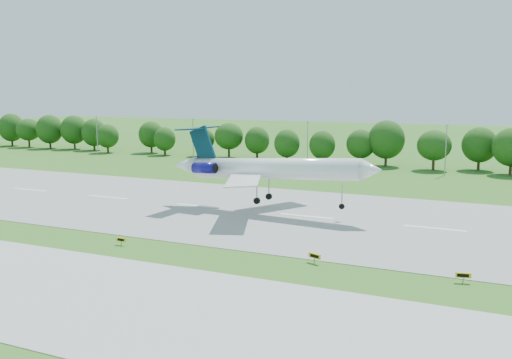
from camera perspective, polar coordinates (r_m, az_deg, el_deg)
name	(u,v)px	position (r m, az deg, el deg)	size (l,w,h in m)	color
ground	(238,257)	(70.35, -1.78, -7.78)	(600.00, 600.00, 0.00)	#256119
runway	(307,216)	(92.70, 5.08, -3.70)	(400.00, 45.00, 0.08)	gray
taxiway	(154,307)	(55.65, -10.21, -12.45)	(400.00, 23.00, 0.08)	#ADADA8
tree_line	(391,144)	(155.95, 13.36, 3.49)	(288.40, 8.40, 10.40)	#382314
light_poles	(373,146)	(146.70, 11.64, 3.28)	(175.90, 0.25, 12.19)	gray
airliner	(264,168)	(94.27, 0.76, 1.19)	(37.86, 27.50, 12.45)	white
taxi_sign_left	(121,240)	(77.49, -13.34, -5.88)	(1.42, 0.20, 0.99)	gray
taxi_sign_centre	(314,256)	(68.06, 5.87, -7.62)	(1.66, 0.75, 1.19)	gray
taxi_sign_right	(463,275)	(64.86, 20.02, -9.01)	(1.60, 0.51, 1.12)	gray
service_vehicle_a	(288,168)	(147.12, 3.17, 1.19)	(1.15, 3.31, 1.09)	white
service_vehicle_b	(286,164)	(152.97, 3.00, 1.54)	(1.60, 3.98, 1.35)	silver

